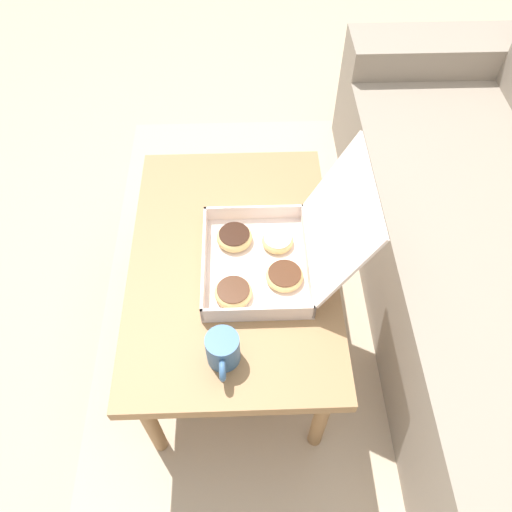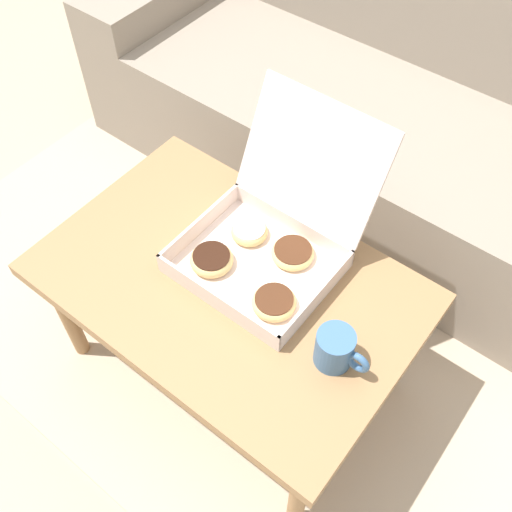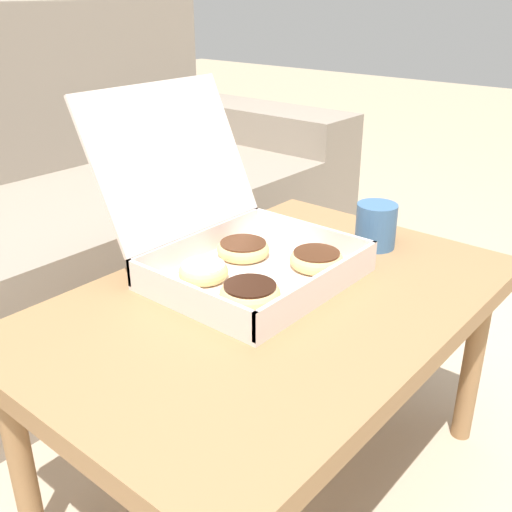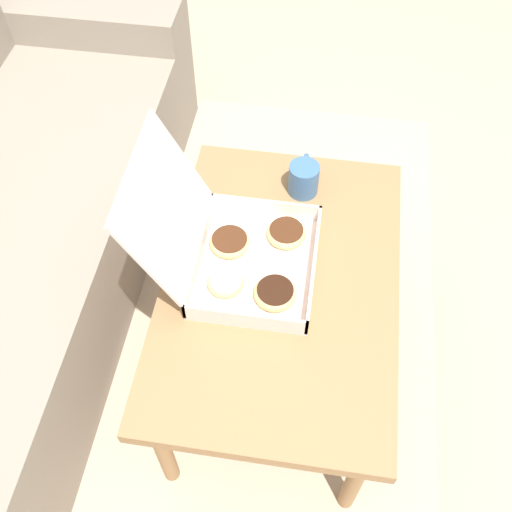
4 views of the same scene
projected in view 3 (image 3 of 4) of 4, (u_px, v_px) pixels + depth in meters
The scene contains 6 objects.
ground_plane at pixel (220, 454), 1.38m from camera, with size 12.00×12.00×0.00m, color tan.
area_rug at pixel (136, 400), 1.55m from camera, with size 2.43×1.92×0.01m, color tan.
couch at pixel (12, 241), 1.72m from camera, with size 2.31×0.81×0.95m.
coffee_table at pixel (274, 319), 1.12m from camera, with size 0.94×0.62×0.46m.
pastry_box at pixel (238, 245), 1.17m from camera, with size 0.37×0.45×0.35m.
coffee_mug at pixel (377, 225), 1.30m from camera, with size 0.13×0.09×0.10m.
Camera 3 is at (-0.77, -0.75, 0.98)m, focal length 42.00 mm.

